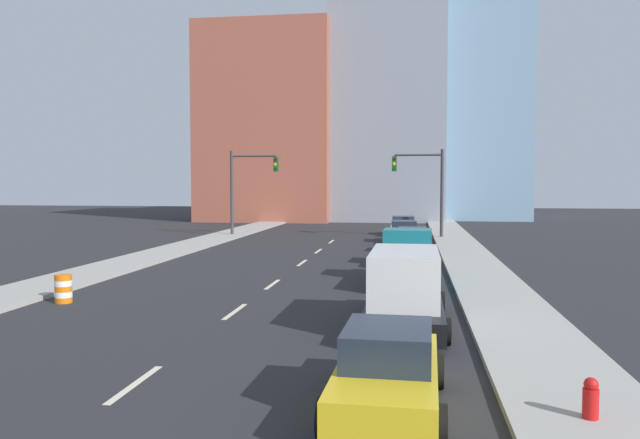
# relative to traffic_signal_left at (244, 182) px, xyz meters

# --- Properties ---
(sidewalk_left) EXTENTS (2.77, 94.05, 0.16)m
(sidewalk_left) POSITION_rel_traffic_signal_left_xyz_m (-1.40, 5.64, -4.04)
(sidewalk_left) COLOR #9E9B93
(sidewalk_left) RESTS_ON ground
(sidewalk_right) EXTENTS (2.77, 94.05, 0.16)m
(sidewalk_right) POSITION_rel_traffic_signal_left_xyz_m (15.44, 5.64, -4.04)
(sidewalk_right) COLOR #9E9B93
(sidewalk_right) RESTS_ON ground
(lane_stripe_at_7m) EXTENTS (0.16, 2.40, 0.01)m
(lane_stripe_at_7m) POSITION_rel_traffic_signal_left_xyz_m (7.02, -34.04, -4.11)
(lane_stripe_at_7m) COLOR beige
(lane_stripe_at_7m) RESTS_ON ground
(lane_stripe_at_14m) EXTENTS (0.16, 2.40, 0.01)m
(lane_stripe_at_14m) POSITION_rel_traffic_signal_left_xyz_m (7.02, -26.93, -4.11)
(lane_stripe_at_14m) COLOR beige
(lane_stripe_at_14m) RESTS_ON ground
(lane_stripe_at_20m) EXTENTS (0.16, 2.40, 0.01)m
(lane_stripe_at_20m) POSITION_rel_traffic_signal_left_xyz_m (7.02, -21.65, -4.11)
(lane_stripe_at_20m) COLOR beige
(lane_stripe_at_20m) RESTS_ON ground
(lane_stripe_at_27m) EXTENTS (0.16, 2.40, 0.01)m
(lane_stripe_at_27m) POSITION_rel_traffic_signal_left_xyz_m (7.02, -14.88, -4.11)
(lane_stripe_at_27m) COLOR beige
(lane_stripe_at_27m) RESTS_ON ground
(lane_stripe_at_32m) EXTENTS (0.16, 2.40, 0.01)m
(lane_stripe_at_32m) POSITION_rel_traffic_signal_left_xyz_m (7.02, -9.39, -4.11)
(lane_stripe_at_32m) COLOR beige
(lane_stripe_at_32m) RESTS_ON ground
(lane_stripe_at_38m) EXTENTS (0.16, 2.40, 0.01)m
(lane_stripe_at_38m) POSITION_rel_traffic_signal_left_xyz_m (7.02, -3.35, -4.11)
(lane_stripe_at_38m) COLOR beige
(lane_stripe_at_38m) RESTS_ON ground
(building_brick_left) EXTENTS (14.00, 16.00, 20.58)m
(building_brick_left) POSITION_rel_traffic_signal_left_xyz_m (-2.86, 23.47, 6.17)
(building_brick_left) COLOR #9E513D
(building_brick_left) RESTS_ON ground
(building_office_center) EXTENTS (12.00, 20.00, 26.23)m
(building_office_center) POSITION_rel_traffic_signal_left_xyz_m (9.83, 27.47, 9.00)
(building_office_center) COLOR gray
(building_office_center) RESTS_ON ground
(building_glass_right) EXTENTS (13.00, 20.00, 31.37)m
(building_glass_right) POSITION_rel_traffic_signal_left_xyz_m (18.53, 31.47, 11.57)
(building_glass_right) COLOR #7A9EB7
(building_glass_right) RESTS_ON ground
(traffic_signal_left) EXTENTS (3.70, 0.35, 6.44)m
(traffic_signal_left) POSITION_rel_traffic_signal_left_xyz_m (0.00, 0.00, 0.00)
(traffic_signal_left) COLOR #38383D
(traffic_signal_left) RESTS_ON ground
(traffic_signal_right) EXTENTS (3.70, 0.35, 6.44)m
(traffic_signal_right) POSITION_rel_traffic_signal_left_xyz_m (13.62, 0.00, 0.00)
(traffic_signal_right) COLOR #38383D
(traffic_signal_right) RESTS_ON ground
(traffic_barrel) EXTENTS (0.56, 0.56, 0.95)m
(traffic_barrel) POSITION_rel_traffic_signal_left_xyz_m (0.93, -26.38, -3.64)
(traffic_barrel) COLOR orange
(traffic_barrel) RESTS_ON ground
(fire_hydrant) EXTENTS (0.26, 0.26, 0.84)m
(fire_hydrant) POSITION_rel_traffic_signal_left_xyz_m (15.37, -35.06, -3.70)
(fire_hydrant) COLOR red
(fire_hydrant) RESTS_ON ground
(sedan_yellow) EXTENTS (2.10, 4.48, 1.50)m
(sedan_yellow) POSITION_rel_traffic_signal_left_xyz_m (12.06, -34.76, -3.43)
(sedan_yellow) COLOR gold
(sedan_yellow) RESTS_ON ground
(box_truck_black) EXTENTS (2.39, 6.12, 2.17)m
(box_truck_black) POSITION_rel_traffic_signal_left_xyz_m (12.28, -28.34, -3.09)
(box_truck_black) COLOR black
(box_truck_black) RESTS_ON ground
(pickup_truck_teal) EXTENTS (2.63, 5.70, 2.12)m
(pickup_truck_teal) POSITION_rel_traffic_signal_left_xyz_m (12.28, -20.44, -3.25)
(pickup_truck_teal) COLOR #196B75
(pickup_truck_teal) RESTS_ON ground
(sedan_tan) EXTENTS (2.23, 4.58, 1.50)m
(sedan_tan) POSITION_rel_traffic_signal_left_xyz_m (12.07, -14.61, -3.44)
(sedan_tan) COLOR tan
(sedan_tan) RESTS_ON ground
(sedan_brown) EXTENTS (2.28, 4.39, 1.45)m
(sedan_brown) POSITION_rel_traffic_signal_left_xyz_m (12.48, -9.27, -3.46)
(sedan_brown) COLOR brown
(sedan_brown) RESTS_ON ground
(sedan_maroon) EXTENTS (2.30, 4.68, 1.48)m
(sedan_maroon) POSITION_rel_traffic_signal_left_xyz_m (11.95, -3.19, -3.44)
(sedan_maroon) COLOR maroon
(sedan_maroon) RESTS_ON ground
(sedan_silver) EXTENTS (2.17, 4.31, 1.47)m
(sedan_silver) POSITION_rel_traffic_signal_left_xyz_m (11.84, 2.72, -3.44)
(sedan_silver) COLOR #B2B2BC
(sedan_silver) RESTS_ON ground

